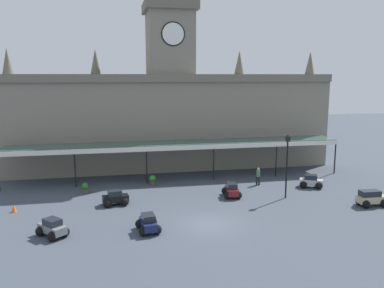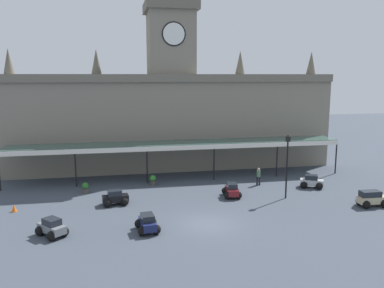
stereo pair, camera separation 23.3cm
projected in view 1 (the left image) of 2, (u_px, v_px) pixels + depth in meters
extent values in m
plane|color=#3D4550|center=(209.00, 224.00, 27.55)|extent=(140.00, 140.00, 0.00)
cube|color=gray|center=(170.00, 121.00, 44.16)|extent=(35.07, 5.91, 10.33)
cube|color=#6C6558|center=(174.00, 78.00, 40.35)|extent=(35.07, 0.30, 0.80)
cube|color=gray|center=(170.00, 44.00, 42.72)|extent=(4.80, 4.80, 6.51)
cube|color=#665F53|center=(169.00, 7.00, 42.07)|extent=(5.50, 5.50, 1.00)
cylinder|color=white|center=(173.00, 34.00, 40.21)|extent=(2.20, 0.12, 2.20)
cylinder|color=black|center=(173.00, 34.00, 40.25)|extent=(2.46, 0.06, 2.46)
cone|color=#5F594E|center=(7.00, 61.00, 39.83)|extent=(1.10, 1.10, 2.60)
cone|color=#5F594E|center=(95.00, 62.00, 41.52)|extent=(1.10, 1.10, 2.60)
cone|color=#5F594E|center=(239.00, 63.00, 44.59)|extent=(1.10, 1.10, 2.60)
cone|color=#5F594E|center=(310.00, 63.00, 46.28)|extent=(1.10, 1.10, 2.60)
cube|color=#38564C|center=(178.00, 143.00, 39.46)|extent=(32.92, 3.20, 0.16)
cube|color=silver|center=(181.00, 148.00, 37.95)|extent=(32.92, 0.12, 0.44)
cylinder|color=black|center=(75.00, 169.00, 36.45)|extent=(0.14, 0.14, 3.47)
cylinder|color=black|center=(147.00, 165.00, 37.73)|extent=(0.14, 0.14, 3.47)
cylinder|color=black|center=(214.00, 162.00, 39.01)|extent=(0.14, 0.14, 3.47)
cylinder|color=black|center=(276.00, 160.00, 40.30)|extent=(0.14, 0.14, 3.47)
cylinder|color=black|center=(335.00, 157.00, 41.58)|extent=(0.14, 0.14, 3.47)
cube|color=black|center=(115.00, 199.00, 31.57)|extent=(2.14, 1.12, 0.50)
cube|color=#1E232B|center=(115.00, 193.00, 31.47)|extent=(1.19, 0.93, 0.42)
sphere|color=black|center=(123.00, 199.00, 32.22)|extent=(0.64, 0.64, 0.64)
sphere|color=black|center=(125.00, 202.00, 31.40)|extent=(0.64, 0.64, 0.64)
sphere|color=black|center=(106.00, 200.00, 31.81)|extent=(0.64, 0.64, 0.64)
sphere|color=black|center=(108.00, 203.00, 30.98)|extent=(0.64, 0.64, 0.64)
cube|color=#19214C|center=(148.00, 224.00, 26.20)|extent=(1.09, 2.13, 0.50)
cube|color=#1E232B|center=(148.00, 217.00, 26.08)|extent=(0.91, 1.18, 0.42)
sphere|color=black|center=(140.00, 224.00, 26.74)|extent=(0.64, 0.64, 0.64)
sphere|color=black|center=(153.00, 222.00, 27.00)|extent=(0.64, 0.64, 0.64)
sphere|color=black|center=(144.00, 231.00, 25.47)|extent=(0.64, 0.64, 0.64)
sphere|color=black|center=(157.00, 230.00, 25.73)|extent=(0.64, 0.64, 0.64)
cube|color=maroon|center=(232.00, 191.00, 33.72)|extent=(1.11, 2.14, 0.50)
cube|color=#1E232B|center=(232.00, 186.00, 33.60)|extent=(0.92, 1.18, 0.42)
sphere|color=black|center=(225.00, 191.00, 34.38)|extent=(0.64, 0.64, 0.64)
sphere|color=black|center=(235.00, 191.00, 34.46)|extent=(0.64, 0.64, 0.64)
sphere|color=black|center=(228.00, 195.00, 33.06)|extent=(0.64, 0.64, 0.64)
sphere|color=black|center=(238.00, 195.00, 33.13)|extent=(0.64, 0.64, 0.64)
cube|color=tan|center=(372.00, 199.00, 31.33)|extent=(2.27, 0.95, 0.55)
cube|color=#1E232B|center=(370.00, 193.00, 31.21)|extent=(1.57, 0.87, 0.45)
sphere|color=black|center=(377.00, 200.00, 31.93)|extent=(0.64, 0.64, 0.64)
sphere|color=black|center=(384.00, 203.00, 31.06)|extent=(0.64, 0.64, 0.64)
sphere|color=black|center=(359.00, 201.00, 31.67)|extent=(0.64, 0.64, 0.64)
sphere|color=black|center=(366.00, 204.00, 30.79)|extent=(0.64, 0.64, 0.64)
cube|color=slate|center=(52.00, 229.00, 25.38)|extent=(2.01, 2.13, 0.50)
cube|color=#1E232B|center=(52.00, 222.00, 25.28)|extent=(1.32, 1.36, 0.42)
sphere|color=black|center=(40.00, 231.00, 25.48)|extent=(0.64, 0.64, 0.64)
sphere|color=black|center=(52.00, 227.00, 26.17)|extent=(0.64, 0.64, 0.64)
sphere|color=black|center=(52.00, 236.00, 24.67)|extent=(0.64, 0.64, 0.64)
sphere|color=black|center=(65.00, 232.00, 25.35)|extent=(0.64, 0.64, 0.64)
cube|color=#B2B5BA|center=(311.00, 182.00, 36.49)|extent=(2.23, 1.71, 0.50)
cube|color=#1E232B|center=(311.00, 177.00, 36.42)|extent=(1.34, 1.21, 0.42)
sphere|color=black|center=(319.00, 183.00, 36.76)|extent=(0.64, 0.64, 0.64)
sphere|color=black|center=(319.00, 186.00, 35.93)|extent=(0.64, 0.64, 0.64)
sphere|color=black|center=(303.00, 182.00, 37.12)|extent=(0.64, 0.64, 0.64)
sphere|color=black|center=(303.00, 185.00, 36.28)|extent=(0.64, 0.64, 0.64)
cylinder|color=black|center=(257.00, 181.00, 37.33)|extent=(0.17, 0.17, 0.82)
cylinder|color=black|center=(259.00, 181.00, 37.29)|extent=(0.17, 0.17, 0.82)
cylinder|color=#4C724C|center=(258.00, 173.00, 37.18)|extent=(0.34, 0.34, 0.62)
sphere|color=tan|center=(258.00, 169.00, 37.11)|extent=(0.23, 0.23, 0.23)
cylinder|color=black|center=(287.00, 170.00, 33.03)|extent=(0.13, 0.13, 4.84)
cube|color=black|center=(288.00, 139.00, 32.57)|extent=(0.30, 0.30, 0.44)
sphere|color=black|center=(288.00, 135.00, 32.52)|extent=(0.14, 0.14, 0.14)
cone|color=orange|center=(14.00, 209.00, 29.91)|extent=(0.40, 0.40, 0.56)
cylinder|color=#47423D|center=(153.00, 183.00, 37.27)|extent=(0.56, 0.56, 0.42)
sphere|color=#2B7226|center=(152.00, 178.00, 37.20)|extent=(0.60, 0.60, 0.60)
cylinder|color=#47423D|center=(85.00, 191.00, 34.70)|extent=(0.56, 0.56, 0.42)
sphere|color=#296428|center=(85.00, 186.00, 34.62)|extent=(0.60, 0.60, 0.60)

